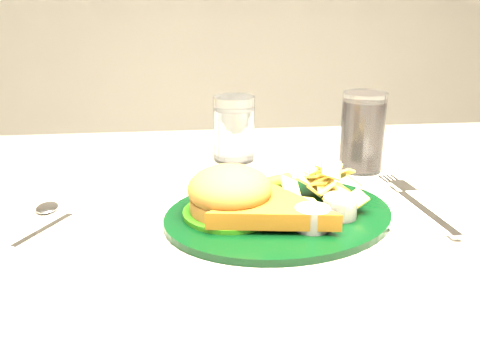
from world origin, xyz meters
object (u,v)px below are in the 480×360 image
object	(u,v)px
cola_glass	(362,132)
fork_napkin	(423,209)
water_glass	(234,129)
dinner_plate	(280,194)

from	to	relation	value
cola_glass	fork_napkin	bearing A→B (deg)	-82.15
water_glass	cola_glass	world-z (taller)	cola_glass
dinner_plate	fork_napkin	size ratio (longest dim) A/B	1.58
dinner_plate	fork_napkin	world-z (taller)	dinner_plate
water_glass	fork_napkin	size ratio (longest dim) A/B	0.58
water_glass	fork_napkin	bearing A→B (deg)	-49.28
water_glass	fork_napkin	world-z (taller)	water_glass
cola_glass	fork_napkin	distance (m)	0.20
dinner_plate	cola_glass	size ratio (longest dim) A/B	2.36
cola_glass	fork_napkin	size ratio (longest dim) A/B	0.67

